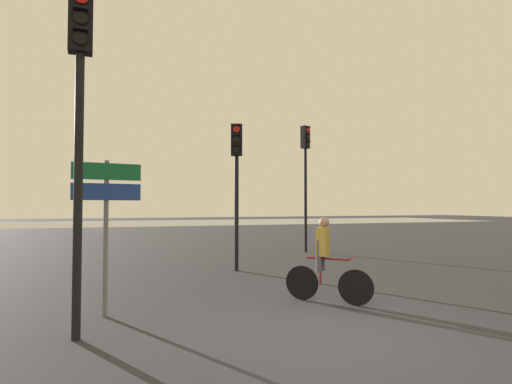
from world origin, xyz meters
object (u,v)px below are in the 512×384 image
Objects in this scene: direction_sign_post at (106,208)px; cyclist at (325,259)px; traffic_light_near_left at (80,96)px; traffic_light_far_right at (305,165)px; traffic_light_center at (237,168)px.

direction_sign_post is 1.60× the size of cyclist.
traffic_light_near_left reaches higher than cyclist.
traffic_light_near_left is at bearing 64.28° from direction_sign_post.
direction_sign_post reaches higher than cyclist.
traffic_light_near_left is at bearing -33.99° from cyclist.
direction_sign_post is at bearing 21.80° from traffic_light_far_right.
traffic_light_center is (3.67, 4.93, -0.45)m from traffic_light_near_left.
cyclist is at bearing 167.64° from direction_sign_post.
traffic_light_far_right is (7.55, 8.51, 0.11)m from traffic_light_near_left.
direction_sign_post is (0.33, 1.09, -1.57)m from traffic_light_near_left.
cyclist is (-3.28, -7.66, -2.66)m from traffic_light_far_right.
traffic_light_near_left reaches higher than traffic_light_center.
traffic_light_center is 0.83× the size of traffic_light_far_right.
traffic_light_near_left is 11.38m from traffic_light_far_right.
traffic_light_center is at bearing 18.69° from traffic_light_far_right.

